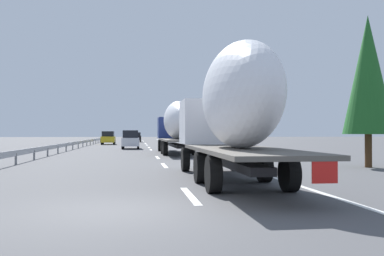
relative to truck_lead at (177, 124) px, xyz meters
name	(u,v)px	position (x,y,z in m)	size (l,w,h in m)	color
ground_plane	(133,147)	(15.11, 3.60, -2.38)	(260.00, 260.00, 0.00)	#4C4C4F
lane_stripe_0	(190,195)	(-22.89, 1.80, -2.38)	(3.20, 0.20, 0.01)	white
lane_stripe_1	(164,165)	(-12.29, 1.80, -2.38)	(3.20, 0.20, 0.01)	white
lane_stripe_2	(157,157)	(-5.19, 1.80, -2.38)	(3.20, 0.20, 0.01)	white
lane_stripe_3	(151,150)	(8.17, 1.80, -2.38)	(3.20, 0.20, 0.01)	white
lane_stripe_4	(149,148)	(14.58, 1.80, -2.38)	(3.20, 0.20, 0.01)	white
lane_stripe_5	(147,145)	(24.46, 1.80, -2.38)	(3.20, 0.20, 0.01)	white
lane_stripe_6	(146,144)	(31.17, 1.80, -2.38)	(3.20, 0.20, 0.01)	white
lane_stripe_7	(145,143)	(35.18, 1.80, -2.38)	(3.20, 0.20, 0.01)	white
lane_stripe_8	(143,141)	(58.67, 1.80, -2.38)	(3.20, 0.20, 0.01)	white
lane_stripe_9	(144,141)	(51.39, 1.80, -2.38)	(3.20, 0.20, 0.01)	white
edge_line_right	(177,146)	(20.11, -1.90, -2.38)	(110.00, 0.20, 0.01)	white
truck_lead	(177,124)	(0.00, 0.00, 0.00)	(13.86, 2.55, 4.14)	navy
truck_trailing	(232,109)	(-20.01, 0.00, 0.12)	(12.40, 2.55, 4.50)	silver
car_white_van	(131,140)	(11.12, 3.83, -1.41)	(4.54, 1.80, 1.94)	white
car_yellow_coupe	(108,138)	(28.57, 7.28, -1.43)	(4.28, 1.91, 1.91)	gold
car_black_suv	(136,137)	(45.38, 3.30, -1.47)	(4.76, 1.89, 1.78)	black
road_sign	(183,128)	(23.27, -3.10, 0.01)	(0.10, 0.90, 3.48)	gray
tree_0	(188,121)	(60.53, -8.37, 2.06)	(3.19, 3.19, 7.02)	#472D19
tree_1	(212,120)	(20.73, -6.56, 0.96)	(2.58, 2.58, 5.44)	#472D19
tree_2	(368,75)	(-14.81, -7.97, 2.12)	(2.42, 2.42, 7.43)	#472D19
tree_3	(184,119)	(59.45, -7.27, 2.40)	(3.47, 3.47, 7.61)	#472D19
tree_4	(200,126)	(47.07, -8.97, 0.63)	(2.61, 2.61, 4.84)	#472D19
tree_5	(177,120)	(62.23, -6.04, 2.28)	(2.89, 2.89, 7.53)	#472D19
guardrail_median	(83,142)	(18.11, 9.60, -1.80)	(94.00, 0.10, 0.76)	#9EA0A5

